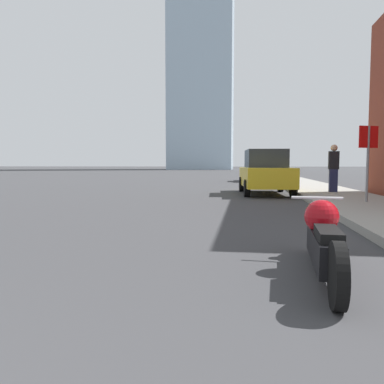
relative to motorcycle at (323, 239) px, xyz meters
The scene contains 7 objects.
sidewalk 35.30m from the motorcycle, 86.10° to the left, with size 2.57×240.00×0.15m.
distant_tower 90.54m from the motorcycle, 97.34° to the left, with size 14.19×14.19×68.46m.
motorcycle is the anchor object (origin of this frame).
parked_car_yellow 11.05m from the motorcycle, 90.07° to the left, with size 2.12×4.36×1.76m.
parked_car_black 22.34m from the motorcycle, 89.89° to the left, with size 1.92×3.90×1.59m.
stop_sign 7.34m from the motorcycle, 69.64° to the left, with size 0.57×0.26×2.09m.
pedestrian 10.86m from the motorcycle, 76.80° to the left, with size 0.36×0.25×1.77m.
Camera 1 is at (2.41, 0.69, 1.19)m, focal length 35.00 mm.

